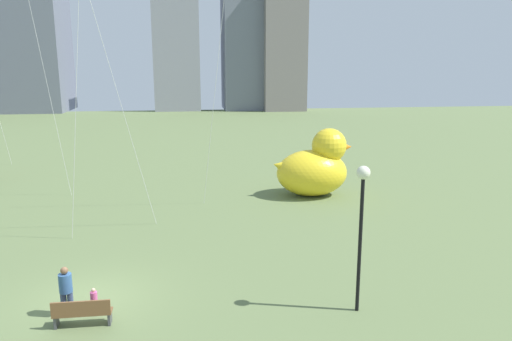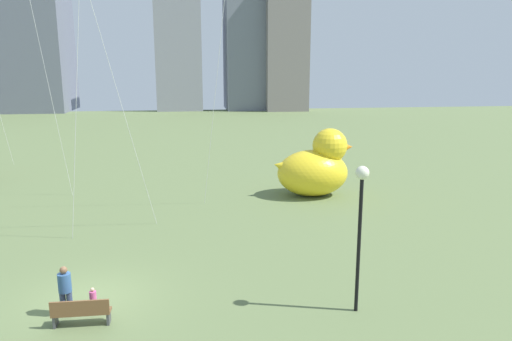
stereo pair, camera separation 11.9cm
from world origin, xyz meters
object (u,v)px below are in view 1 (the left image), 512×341
Objects in this scene: giant_inflatable_duck at (315,167)px; lamppost at (362,206)px; person_adult at (66,289)px; person_child at (94,300)px; park_bench at (82,312)px.

lamppost is (-2.27, -14.15, 1.82)m from giant_inflatable_duck.
person_child is at bearing -1.32° from person_adult.
person_child reaches higher than park_bench.
park_bench is at bearing -107.47° from person_child.
giant_inflatable_duck reaches higher than person_adult.
lamppost is (8.49, -0.95, 3.07)m from person_child.
person_adult is (-0.61, 0.75, 0.44)m from park_bench.
lamppost is (8.72, -0.22, 3.09)m from park_bench.
lamppost is at bearing -1.44° from park_bench.
giant_inflatable_duck is at bearing 50.84° from person_child.
person_child is 0.18× the size of giant_inflatable_duck.
park_bench is at bearing -50.85° from person_adult.
giant_inflatable_duck is at bearing 80.89° from lamppost.
park_bench is at bearing -128.25° from giant_inflatable_duck.
person_child is 17.08m from giant_inflatable_duck.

